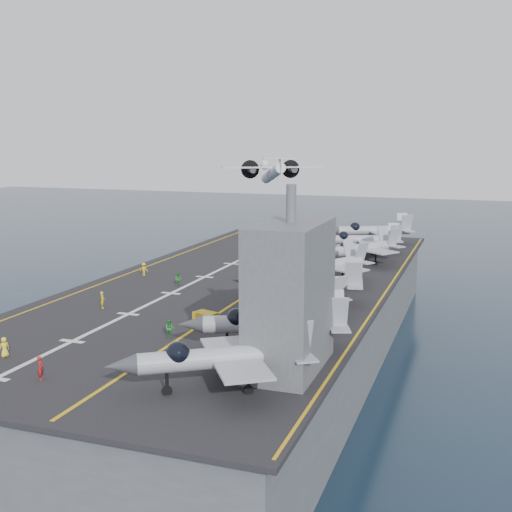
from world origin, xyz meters
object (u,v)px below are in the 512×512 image
(island_superstructure, at_px, (290,279))
(transport_plane, at_px, (273,173))
(fighter_jet_0, at_px, (224,355))
(tow_cart_a, at_px, (206,319))

(island_superstructure, distance_m, transport_plane, 91.77)
(island_superstructure, relative_size, transport_plane, 0.55)
(island_superstructure, height_order, fighter_jet_0, island_superstructure)
(transport_plane, bearing_deg, tow_cart_a, -76.75)
(island_superstructure, xyz_separation_m, transport_plane, (-29.78, 86.73, 3.62))
(fighter_jet_0, distance_m, transport_plane, 96.74)
(island_superstructure, height_order, transport_plane, island_superstructure)
(island_superstructure, relative_size, fighter_jet_0, 0.82)
(fighter_jet_0, bearing_deg, tow_cart_a, 118.60)
(fighter_jet_0, distance_m, tow_cart_a, 17.06)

